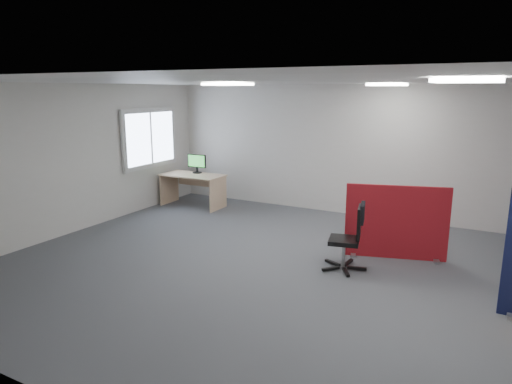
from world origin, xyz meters
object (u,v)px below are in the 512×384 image
at_px(red_divider, 396,223).
at_px(monitor_second, 197,163).
at_px(second_desk, 194,182).
at_px(office_chair, 352,233).

relative_size(red_divider, monitor_second, 3.20).
distance_m(red_divider, second_desk, 4.87).
bearing_deg(red_divider, office_chair, -135.97).
xyz_separation_m(monitor_second, office_chair, (4.26, -2.20, -0.40)).
relative_size(second_desk, office_chair, 1.42).
bearing_deg(monitor_second, second_desk, -85.85).
bearing_deg(monitor_second, office_chair, -28.50).
distance_m(red_divider, office_chair, 0.93).
bearing_deg(office_chair, monitor_second, 140.27).
height_order(second_desk, monitor_second, monitor_second).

